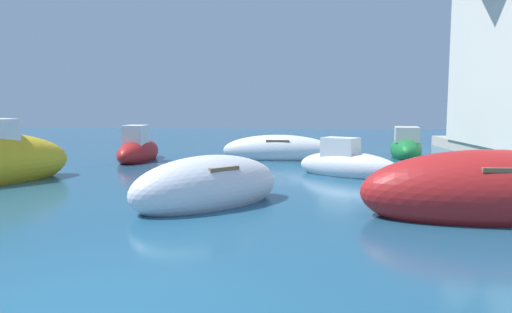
# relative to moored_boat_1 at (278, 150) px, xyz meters

# --- Properties ---
(moored_boat_1) EXTENTS (4.52, 1.60, 1.26)m
(moored_boat_1) POSITION_rel_moored_boat_1_xyz_m (0.00, 0.00, 0.00)
(moored_boat_1) COLOR white
(moored_boat_1) RESTS_ON ground
(moored_boat_2) EXTENTS (5.03, 1.91, 1.69)m
(moored_boat_2) POSITION_rel_moored_boat_1_xyz_m (4.29, -9.67, 0.12)
(moored_boat_2) COLOR #B21E1E
(moored_boat_2) RESTS_ON ground
(moored_boat_3) EXTENTS (1.84, 3.61, 1.52)m
(moored_boat_3) POSITION_rel_moored_boat_1_xyz_m (5.29, 1.20, 0.05)
(moored_boat_3) COLOR #197233
(moored_boat_3) RESTS_ON ground
(moored_boat_6) EXTENTS (3.70, 3.72, 1.39)m
(moored_boat_6) POSITION_rel_moored_boat_1_xyz_m (-1.33, -8.88, 0.04)
(moored_boat_6) COLOR white
(moored_boat_6) RESTS_ON ground
(moored_boat_8) EXTENTS (3.34, 2.70, 1.38)m
(moored_boat_8) POSITION_rel_moored_boat_1_xyz_m (2.19, -4.34, -0.02)
(moored_boat_8) COLOR white
(moored_boat_8) RESTS_ON ground
(moored_boat_9) EXTENTS (1.26, 3.49, 1.63)m
(moored_boat_9) POSITION_rel_moored_boat_1_xyz_m (-5.46, -0.77, 0.03)
(moored_boat_9) COLOR #B21E1E
(moored_boat_9) RESTS_ON ground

